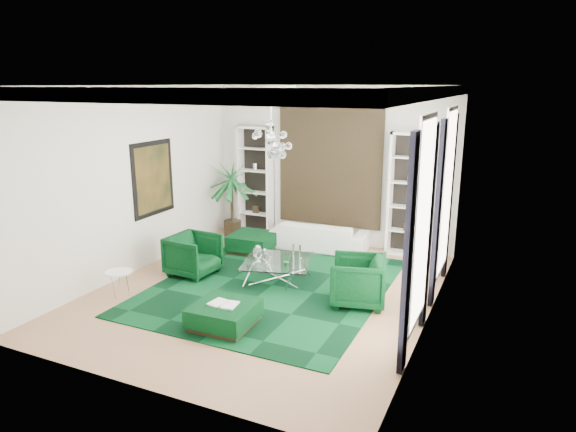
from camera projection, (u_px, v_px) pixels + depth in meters
The scene contains 30 objects.
floor at pixel (265, 292), 9.73m from camera, with size 6.00×7.00×0.02m, color tan.
ceiling at pixel (263, 84), 8.77m from camera, with size 6.00×7.00×0.02m, color white.
wall_back at pixel (331, 166), 12.34m from camera, with size 6.00×0.02×3.80m, color silver.
wall_front at pixel (131, 249), 6.16m from camera, with size 6.00×0.02×3.80m, color silver.
wall_left at pixel (133, 181), 10.46m from camera, with size 0.02×7.00×3.80m, color silver.
wall_right at pixel (435, 210), 8.04m from camera, with size 0.02×7.00×3.80m, color silver.
crown_molding at pixel (263, 91), 8.80m from camera, with size 6.00×7.00×0.18m, color white, non-canonical shape.
ceiling_medallion at pixel (271, 87), 9.04m from camera, with size 0.90×0.90×0.05m, color white.
tapestry at pixel (330, 166), 12.30m from camera, with size 2.50×0.06×2.80m, color black.
shelving_left at pixel (255, 181), 13.07m from camera, with size 0.90×0.38×2.80m, color white, non-canonical shape.
shelving_right at pixel (409, 195), 11.50m from camera, with size 0.90×0.38×2.80m, color white, non-canonical shape.
painting at pixel (154, 179), 10.99m from camera, with size 0.04×1.30×1.60m, color black.
window_near at pixel (423, 224), 7.25m from camera, with size 0.03×1.10×2.90m, color white.
curtain_near_a at pixel (408, 257), 6.64m from camera, with size 0.07×0.30×3.25m, color black.
curtain_near_b at pixel (429, 227), 8.02m from camera, with size 0.07×0.30×3.25m, color black.
window_far at pixel (447, 192), 9.37m from camera, with size 0.03×1.10×2.90m, color white.
curtain_far_a at pixel (437, 215), 8.76m from camera, with size 0.07×0.30×3.25m, color black.
curtain_far_b at pixel (450, 197), 10.13m from camera, with size 0.07×0.30×3.25m, color black.
rug at pixel (272, 286), 9.99m from camera, with size 4.20×5.00×0.02m, color black.
sofa at pixel (320, 236), 12.15m from camera, with size 2.25×0.88×0.66m, color white.
armchair_left at pixel (193, 255), 10.50m from camera, with size 0.90×0.93×0.84m, color black.
armchair_right at pixel (358, 281), 9.09m from camera, with size 0.93×0.95×0.87m, color black.
coffee_table at pixel (278, 271), 10.16m from camera, with size 1.29×1.29×0.44m, color white, non-canonical shape.
ottoman_side at pixel (253, 243), 11.98m from camera, with size 0.97×0.97×0.43m, color black.
ottoman_front at pixel (224, 315), 8.29m from camera, with size 0.96×0.96×0.38m, color black.
book at pixel (224, 303), 8.24m from camera, with size 0.47×0.31×0.03m, color white.
side_table at pixel (120, 284), 9.47m from camera, with size 0.49×0.49×0.47m, color white.
palm at pixel (232, 189), 13.00m from camera, with size 1.52×1.52×2.43m, color #1A662E, non-canonical shape.
chandelier at pixel (271, 139), 9.27m from camera, with size 0.85×0.85×0.77m, color white, non-canonical shape.
table_plant at pixel (287, 261), 9.70m from camera, with size 0.14×0.12×0.26m, color #1A662E.
Camera 1 is at (4.16, -8.05, 3.83)m, focal length 32.00 mm.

